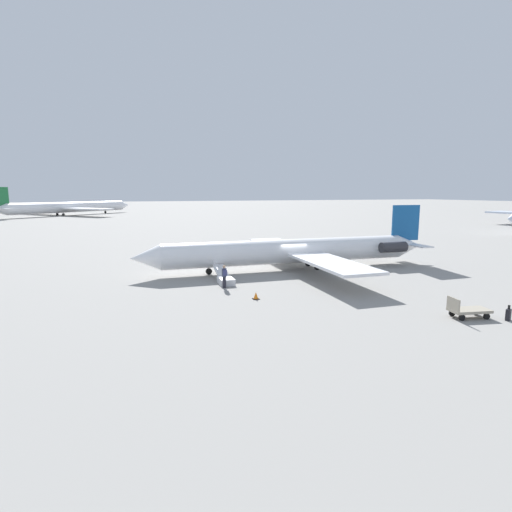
{
  "coord_description": "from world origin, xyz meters",
  "views": [
    {
      "loc": [
        15.7,
        33.22,
        7.13
      ],
      "look_at": [
        3.55,
        0.55,
        1.56
      ],
      "focal_mm": 28.0,
      "sensor_mm": 36.0,
      "label": 1
    }
  ],
  "objects_px": {
    "luggage_cart": "(467,310)",
    "suitcase": "(508,315)",
    "passenger": "(224,275)",
    "boarding_stairs": "(225,279)",
    "airplane_far_left": "(69,207)",
    "airplane_main": "(298,251)"
  },
  "relations": [
    {
      "from": "airplane_far_left",
      "to": "airplane_main",
      "type": "bearing_deg",
      "value": -116.11
    },
    {
      "from": "airplane_far_left",
      "to": "luggage_cart",
      "type": "bearing_deg",
      "value": -116.92
    },
    {
      "from": "passenger",
      "to": "suitcase",
      "type": "xyz_separation_m",
      "value": [
        -12.86,
        13.06,
        -0.67
      ]
    },
    {
      "from": "airplane_far_left",
      "to": "boarding_stairs",
      "type": "xyz_separation_m",
      "value": [
        -19.64,
        108.97,
        -2.19
      ]
    },
    {
      "from": "airplane_far_left",
      "to": "luggage_cart",
      "type": "xyz_separation_m",
      "value": [
        -30.24,
        122.42,
        -2.08
      ]
    },
    {
      "from": "passenger",
      "to": "luggage_cart",
      "type": "xyz_separation_m",
      "value": [
        -11.07,
        11.91,
        -0.54
      ]
    },
    {
      "from": "luggage_cart",
      "to": "suitcase",
      "type": "xyz_separation_m",
      "value": [
        -1.79,
        1.15,
        -0.13
      ]
    },
    {
      "from": "airplane_far_left",
      "to": "boarding_stairs",
      "type": "distance_m",
      "value": 110.75
    },
    {
      "from": "suitcase",
      "to": "luggage_cart",
      "type": "bearing_deg",
      "value": -32.66
    },
    {
      "from": "airplane_main",
      "to": "boarding_stairs",
      "type": "relative_size",
      "value": 7.12
    },
    {
      "from": "passenger",
      "to": "airplane_main",
      "type": "bearing_deg",
      "value": -57.74
    },
    {
      "from": "luggage_cart",
      "to": "suitcase",
      "type": "height_order",
      "value": "luggage_cart"
    },
    {
      "from": "airplane_main",
      "to": "airplane_far_left",
      "type": "relative_size",
      "value": 0.73
    },
    {
      "from": "passenger",
      "to": "luggage_cart",
      "type": "relative_size",
      "value": 0.73
    },
    {
      "from": "passenger",
      "to": "suitcase",
      "type": "distance_m",
      "value": 18.34
    },
    {
      "from": "luggage_cart",
      "to": "suitcase",
      "type": "bearing_deg",
      "value": 159.08
    },
    {
      "from": "passenger",
      "to": "boarding_stairs",
      "type": "bearing_deg",
      "value": -14.01
    },
    {
      "from": "boarding_stairs",
      "to": "suitcase",
      "type": "bearing_deg",
      "value": -136.71
    },
    {
      "from": "boarding_stairs",
      "to": "passenger",
      "type": "distance_m",
      "value": 1.74
    },
    {
      "from": "airplane_main",
      "to": "airplane_far_left",
      "type": "xyz_separation_m",
      "value": [
        27.71,
        -105.72,
        0.79
      ]
    },
    {
      "from": "airplane_main",
      "to": "suitcase",
      "type": "relative_size",
      "value": 32.85
    },
    {
      "from": "boarding_stairs",
      "to": "suitcase",
      "type": "distance_m",
      "value": 19.15
    }
  ]
}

